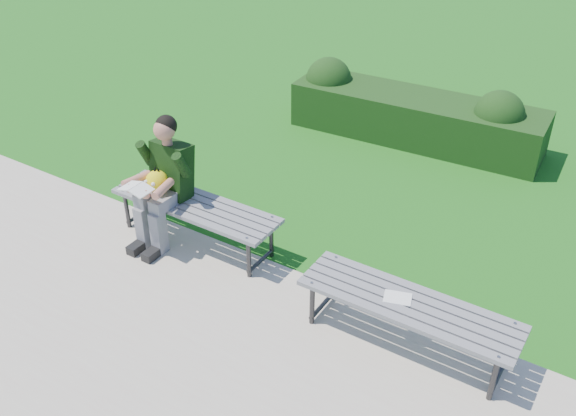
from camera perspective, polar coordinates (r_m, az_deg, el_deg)
name	(u,v)px	position (r m, az deg, el deg)	size (l,w,h in m)	color
ground	(251,254)	(6.45, -3.35, -4.14)	(80.00, 80.00, 0.00)	#216A15
walkway	(125,363)	(5.48, -14.26, -13.20)	(30.00, 3.50, 0.02)	beige
hedge	(413,113)	(8.68, 11.08, 8.28)	(3.34, 1.00, 0.89)	#123D13
bench_left	(195,208)	(6.44, -8.24, -0.03)	(1.80, 0.50, 0.46)	slate
bench_right	(408,308)	(5.28, 10.66, -8.70)	(1.80, 0.50, 0.46)	slate
seated_boy	(163,178)	(6.41, -11.05, 2.63)	(0.56, 0.76, 1.31)	slate
paper_sheet	(398,298)	(5.27, 9.72, -7.87)	(0.26, 0.22, 0.01)	white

